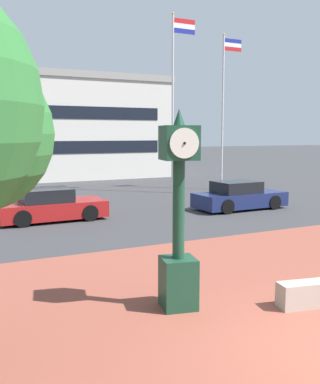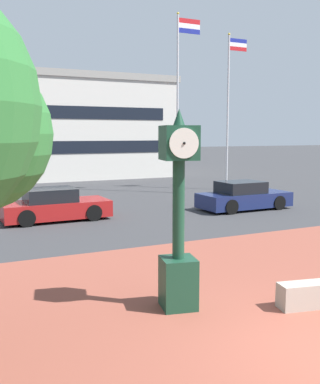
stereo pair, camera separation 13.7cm
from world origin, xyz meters
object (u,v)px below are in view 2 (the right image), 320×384
at_px(car_street_near, 54,206).
at_px(flagpole_secondary, 229,104).
at_px(civic_building, 3,127).
at_px(flagpole_primary, 179,92).
at_px(street_clock, 178,224).
at_px(car_street_far, 243,197).

relative_size(car_street_near, flagpole_secondary, 0.45).
xyz_separation_m(car_street_near, civic_building, (0.36, 19.37, 3.37)).
relative_size(flagpole_primary, flagpole_secondary, 1.09).
distance_m(street_clock, civic_building, 29.57).
relative_size(car_street_near, flagpole_primary, 0.42).
height_order(street_clock, civic_building, civic_building).
relative_size(street_clock, car_street_near, 0.92).
bearing_deg(flagpole_secondary, car_street_near, -155.74).
bearing_deg(flagpole_primary, car_street_far, -90.82).
relative_size(street_clock, civic_building, 0.15).
xyz_separation_m(car_street_near, flagpole_secondary, (11.78, 5.31, 4.63)).
bearing_deg(civic_building, flagpole_secondary, -50.94).
height_order(car_street_far, flagpole_secondary, flagpole_secondary).
distance_m(flagpole_primary, flagpole_secondary, 3.43).
relative_size(flagpole_primary, civic_building, 0.40).
bearing_deg(car_street_far, flagpole_primary, 178.12).
bearing_deg(flagpole_secondary, street_clock, -126.91).
xyz_separation_m(street_clock, flagpole_secondary, (11.58, 15.42, 3.52)).
bearing_deg(car_street_near, flagpole_secondary, 112.93).
distance_m(car_street_near, civic_building, 19.67).
xyz_separation_m(car_street_near, flagpole_primary, (8.39, 5.31, 5.16)).
distance_m(street_clock, car_street_near, 10.17).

